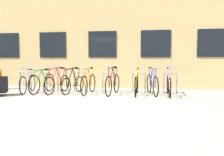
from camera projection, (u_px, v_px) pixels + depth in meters
The scene contains 12 objects.
ground_plane at pixel (83, 100), 6.98m from camera, with size 42.00×42.00×0.00m, color #9E998E.
storefront_building at pixel (111, 24), 12.38m from camera, with size 28.00×5.11×6.63m.
bike_rack at pixel (94, 80), 8.83m from camera, with size 6.54×0.05×0.79m.
bicycle_red at pixel (57, 83), 8.43m from camera, with size 0.47×1.74×1.07m.
bicycle_silver at pixel (28, 83), 8.54m from camera, with size 0.46×1.68×1.01m.
bicycle_pink at pixel (169, 85), 7.78m from camera, with size 0.44×1.79×1.10m.
bicycle_maroon at pixel (113, 83), 8.09m from camera, with size 0.44×1.76×1.11m.
bicycle_black at pixel (73, 84), 8.39m from camera, with size 0.52×1.57×1.05m.
bicycle_blue at pixel (152, 84), 8.03m from camera, with size 0.51×1.73×1.02m.
bicycle_orange at pixel (88, 83), 8.25m from camera, with size 0.44×1.72×1.03m.
bicycle_green at pixel (42, 83), 8.53m from camera, with size 0.44×1.76×0.99m.
bicycle_yellow at pixel (136, 84), 7.94m from camera, with size 0.44×1.70×1.05m.
Camera 1 is at (1.98, -6.69, 1.23)m, focal length 34.94 mm.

